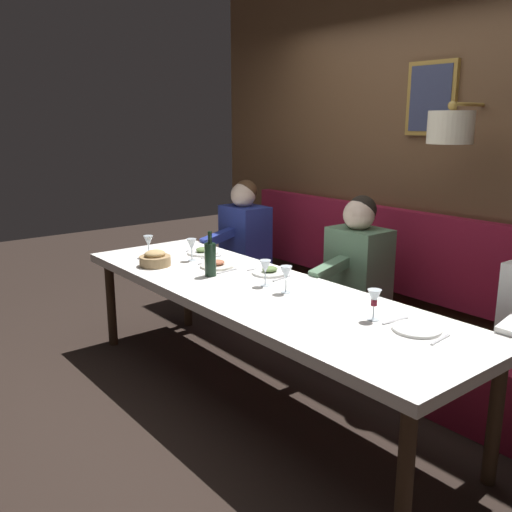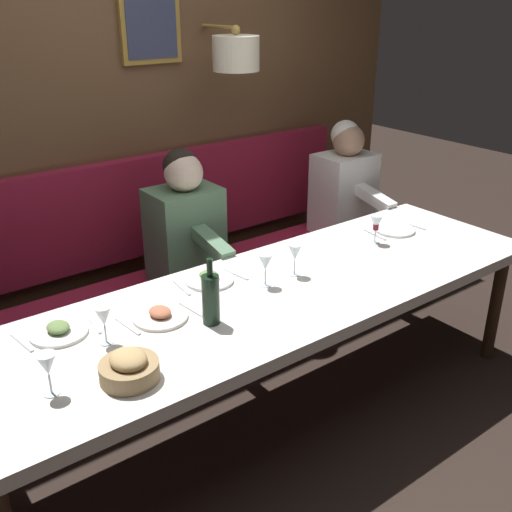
{
  "view_description": "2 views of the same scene",
  "coord_description": "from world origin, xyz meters",
  "px_view_note": "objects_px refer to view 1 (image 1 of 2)",
  "views": [
    {
      "loc": [
        -2.04,
        -2.54,
        1.75
      ],
      "look_at": [
        0.05,
        0.07,
        0.92
      ],
      "focal_mm": 38.84,
      "sensor_mm": 36.0,
      "label": 1
    },
    {
      "loc": [
        -1.95,
        1.59,
        2.04
      ],
      "look_at": [
        0.05,
        0.07,
        0.92
      ],
      "focal_mm": 41.87,
      "sensor_mm": 36.0,
      "label": 2
    }
  ],
  "objects_px": {
    "diner_middle": "(244,228)",
    "bread_bowl": "(155,259)",
    "diner_near": "(358,256)",
    "wine_bottle": "(210,259)",
    "wine_glass_1": "(192,245)",
    "wine_glass_0": "(286,274)",
    "wine_glass_3": "(148,242)",
    "wine_glass_2": "(374,299)",
    "wine_glass_4": "(265,268)",
    "dining_table": "(257,297)"
  },
  "relations": [
    {
      "from": "wine_glass_1",
      "to": "bread_bowl",
      "type": "xyz_separation_m",
      "value": [
        -0.28,
        0.04,
        -0.07
      ]
    },
    {
      "from": "dining_table",
      "to": "wine_glass_4",
      "type": "xyz_separation_m",
      "value": [
        0.07,
        -0.0,
        0.18
      ]
    },
    {
      "from": "diner_middle",
      "to": "wine_glass_3",
      "type": "relative_size",
      "value": 4.82
    },
    {
      "from": "dining_table",
      "to": "wine_glass_2",
      "type": "distance_m",
      "value": 0.84
    },
    {
      "from": "wine_bottle",
      "to": "wine_glass_3",
      "type": "bearing_deg",
      "value": 95.66
    },
    {
      "from": "diner_middle",
      "to": "wine_glass_3",
      "type": "bearing_deg",
      "value": -171.6
    },
    {
      "from": "diner_middle",
      "to": "bread_bowl",
      "type": "height_order",
      "value": "diner_middle"
    },
    {
      "from": "dining_table",
      "to": "wine_bottle",
      "type": "xyz_separation_m",
      "value": [
        -0.07,
        0.4,
        0.17
      ]
    },
    {
      "from": "wine_glass_2",
      "to": "bread_bowl",
      "type": "relative_size",
      "value": 0.75
    },
    {
      "from": "wine_glass_2",
      "to": "bread_bowl",
      "type": "bearing_deg",
      "value": 101.59
    },
    {
      "from": "wine_glass_2",
      "to": "diner_middle",
      "type": "bearing_deg",
      "value": 69.84
    },
    {
      "from": "diner_near",
      "to": "wine_glass_2",
      "type": "relative_size",
      "value": 4.82
    },
    {
      "from": "diner_near",
      "to": "bread_bowl",
      "type": "bearing_deg",
      "value": 140.85
    },
    {
      "from": "dining_table",
      "to": "wine_glass_4",
      "type": "height_order",
      "value": "wine_glass_4"
    },
    {
      "from": "dining_table",
      "to": "bread_bowl",
      "type": "xyz_separation_m",
      "value": [
        -0.23,
        0.86,
        0.11
      ]
    },
    {
      "from": "wine_glass_0",
      "to": "wine_glass_4",
      "type": "distance_m",
      "value": 0.19
    },
    {
      "from": "wine_glass_2",
      "to": "wine_bottle",
      "type": "height_order",
      "value": "wine_bottle"
    },
    {
      "from": "diner_near",
      "to": "wine_glass_4",
      "type": "bearing_deg",
      "value": 177.03
    },
    {
      "from": "wine_glass_0",
      "to": "wine_glass_4",
      "type": "bearing_deg",
      "value": 91.53
    },
    {
      "from": "wine_glass_0",
      "to": "wine_glass_4",
      "type": "height_order",
      "value": "same"
    },
    {
      "from": "dining_table",
      "to": "diner_middle",
      "type": "height_order",
      "value": "diner_middle"
    },
    {
      "from": "wine_glass_2",
      "to": "wine_glass_3",
      "type": "height_order",
      "value": "same"
    },
    {
      "from": "wine_glass_2",
      "to": "wine_glass_4",
      "type": "xyz_separation_m",
      "value": [
        -0.05,
        0.82,
        0.0
      ]
    },
    {
      "from": "wine_glass_3",
      "to": "wine_bottle",
      "type": "distance_m",
      "value": 0.72
    },
    {
      "from": "wine_glass_0",
      "to": "wine_glass_2",
      "type": "relative_size",
      "value": 1.0
    },
    {
      "from": "wine_glass_0",
      "to": "wine_glass_1",
      "type": "height_order",
      "value": "same"
    },
    {
      "from": "diner_near",
      "to": "bread_bowl",
      "type": "relative_size",
      "value": 3.6
    },
    {
      "from": "diner_middle",
      "to": "wine_glass_1",
      "type": "distance_m",
      "value": 0.94
    },
    {
      "from": "wine_glass_3",
      "to": "wine_glass_4",
      "type": "xyz_separation_m",
      "value": [
        0.21,
        -1.12,
        0.0
      ]
    },
    {
      "from": "wine_bottle",
      "to": "diner_near",
      "type": "bearing_deg",
      "value": -25.02
    },
    {
      "from": "dining_table",
      "to": "wine_glass_2",
      "type": "bearing_deg",
      "value": -82.06
    },
    {
      "from": "wine_glass_4",
      "to": "wine_glass_1",
      "type": "bearing_deg",
      "value": 91.02
    },
    {
      "from": "diner_middle",
      "to": "wine_glass_1",
      "type": "height_order",
      "value": "diner_middle"
    },
    {
      "from": "diner_middle",
      "to": "wine_glass_1",
      "type": "bearing_deg",
      "value": -151.73
    },
    {
      "from": "diner_near",
      "to": "wine_bottle",
      "type": "relative_size",
      "value": 2.64
    },
    {
      "from": "wine_glass_1",
      "to": "bread_bowl",
      "type": "distance_m",
      "value": 0.29
    },
    {
      "from": "diner_near",
      "to": "diner_middle",
      "type": "relative_size",
      "value": 1.0
    },
    {
      "from": "wine_glass_3",
      "to": "dining_table",
      "type": "bearing_deg",
      "value": -82.77
    },
    {
      "from": "wine_glass_3",
      "to": "diner_near",
      "type": "bearing_deg",
      "value": -48.68
    },
    {
      "from": "dining_table",
      "to": "wine_glass_4",
      "type": "bearing_deg",
      "value": -1.48
    },
    {
      "from": "dining_table",
      "to": "wine_glass_2",
      "type": "xyz_separation_m",
      "value": [
        0.11,
        -0.82,
        0.17
      ]
    },
    {
      "from": "diner_near",
      "to": "diner_middle",
      "type": "distance_m",
      "value": 1.32
    },
    {
      "from": "diner_near",
      "to": "wine_bottle",
      "type": "distance_m",
      "value": 1.05
    },
    {
      "from": "wine_glass_2",
      "to": "wine_glass_4",
      "type": "relative_size",
      "value": 1.0
    },
    {
      "from": "wine_glass_0",
      "to": "wine_bottle",
      "type": "xyz_separation_m",
      "value": [
        -0.14,
        0.59,
        -0.0
      ]
    },
    {
      "from": "dining_table",
      "to": "diner_middle",
      "type": "distance_m",
      "value": 1.55
    },
    {
      "from": "wine_glass_4",
      "to": "wine_glass_2",
      "type": "bearing_deg",
      "value": -86.74
    },
    {
      "from": "diner_near",
      "to": "wine_glass_3",
      "type": "distance_m",
      "value": 1.55
    },
    {
      "from": "diner_middle",
      "to": "bread_bowl",
      "type": "xyz_separation_m",
      "value": [
        -1.11,
        -0.41,
        -0.03
      ]
    },
    {
      "from": "wine_glass_1",
      "to": "wine_glass_3",
      "type": "xyz_separation_m",
      "value": [
        -0.2,
        0.29,
        0.0
      ]
    }
  ]
}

